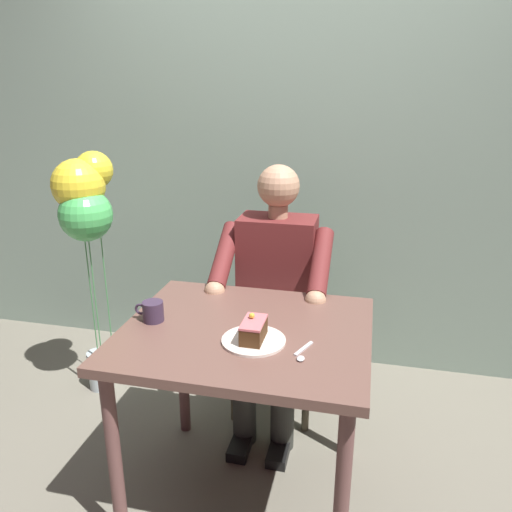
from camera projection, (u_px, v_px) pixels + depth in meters
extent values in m
plane|color=slate|center=(247.00, 492.00, 2.07)|extent=(14.00, 14.00, 0.00)
cube|color=gray|center=(300.00, 106.00, 2.72)|extent=(6.40, 0.12, 3.00)
cube|color=brown|center=(246.00, 333.00, 1.83)|extent=(0.91, 0.77, 0.04)
cylinder|color=brown|center=(342.00, 498.00, 1.57)|extent=(0.05, 0.05, 0.74)
cylinder|color=brown|center=(114.00, 458.00, 1.74)|extent=(0.05, 0.05, 0.74)
cylinder|color=brown|center=(352.00, 384.00, 2.17)|extent=(0.05, 0.05, 0.74)
cylinder|color=brown|center=(182.00, 363.00, 2.34)|extent=(0.05, 0.05, 0.74)
cube|color=brown|center=(277.00, 328.00, 2.51)|extent=(0.42, 0.42, 0.04)
cube|color=brown|center=(285.00, 270.00, 2.61)|extent=(0.38, 0.04, 0.45)
cylinder|color=brown|center=(306.00, 390.00, 2.38)|extent=(0.04, 0.04, 0.45)
cylinder|color=brown|center=(234.00, 381.00, 2.46)|extent=(0.04, 0.04, 0.45)
cylinder|color=brown|center=(315.00, 353.00, 2.71)|extent=(0.04, 0.04, 0.45)
cylinder|color=brown|center=(251.00, 346.00, 2.79)|extent=(0.04, 0.04, 0.45)
cube|color=maroon|center=(277.00, 274.00, 2.40)|extent=(0.36, 0.22, 0.56)
sphere|color=tan|center=(278.00, 186.00, 2.26)|extent=(0.19, 0.19, 0.19)
cylinder|color=tan|center=(278.00, 211.00, 2.30)|extent=(0.09, 0.09, 0.06)
cylinder|color=maroon|center=(321.00, 263.00, 2.18)|extent=(0.08, 0.33, 0.26)
sphere|color=tan|center=(315.00, 301.00, 2.07)|extent=(0.09, 0.09, 0.09)
cylinder|color=maroon|center=(225.00, 255.00, 2.27)|extent=(0.08, 0.33, 0.26)
sphere|color=tan|center=(215.00, 291.00, 2.16)|extent=(0.09, 0.09, 0.09)
cylinder|color=#32332E|center=(290.00, 343.00, 2.36)|extent=(0.13, 0.38, 0.14)
cylinder|color=#32332E|center=(253.00, 339.00, 2.40)|extent=(0.13, 0.38, 0.14)
cylinder|color=#32332E|center=(282.00, 407.00, 2.27)|extent=(0.11, 0.11, 0.43)
cube|color=black|center=(279.00, 449.00, 2.28)|extent=(0.09, 0.22, 0.05)
cylinder|color=#32332E|center=(244.00, 401.00, 2.31)|extent=(0.11, 0.11, 0.43)
cube|color=black|center=(242.00, 443.00, 2.32)|extent=(0.09, 0.22, 0.05)
cylinder|color=silver|center=(254.00, 340.00, 1.73)|extent=(0.22, 0.22, 0.01)
cube|color=#452913|center=(254.00, 331.00, 1.72)|extent=(0.07, 0.13, 0.06)
cube|color=#D5676D|center=(254.00, 322.00, 1.71)|extent=(0.07, 0.13, 0.01)
sphere|color=gold|center=(252.00, 316.00, 1.72)|extent=(0.02, 0.02, 0.02)
cylinder|color=#392A40|center=(153.00, 311.00, 1.87)|extent=(0.08, 0.08, 0.08)
torus|color=#392A40|center=(140.00, 309.00, 1.88)|extent=(0.05, 0.01, 0.05)
cylinder|color=black|center=(153.00, 303.00, 1.86)|extent=(0.07, 0.07, 0.01)
cube|color=silver|center=(304.00, 349.00, 1.68)|extent=(0.05, 0.11, 0.01)
ellipsoid|color=silver|center=(301.00, 358.00, 1.62)|extent=(0.03, 0.04, 0.01)
cylinder|color=#B2C1C6|center=(100.00, 370.00, 2.76)|extent=(0.12, 0.12, 0.22)
sphere|color=#4CC05E|center=(86.00, 215.00, 2.39)|extent=(0.26, 0.26, 0.26)
cylinder|color=#4C9956|center=(96.00, 303.00, 2.54)|extent=(0.01, 0.01, 0.67)
sphere|color=yellow|center=(94.00, 170.00, 2.41)|extent=(0.19, 0.19, 0.19)
cylinder|color=#4C9956|center=(105.00, 275.00, 2.59)|extent=(0.01, 0.01, 0.90)
sphere|color=yellow|center=(78.00, 185.00, 2.38)|extent=(0.26, 0.26, 0.26)
cylinder|color=#4C9956|center=(90.00, 288.00, 2.55)|extent=(0.01, 0.01, 0.81)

